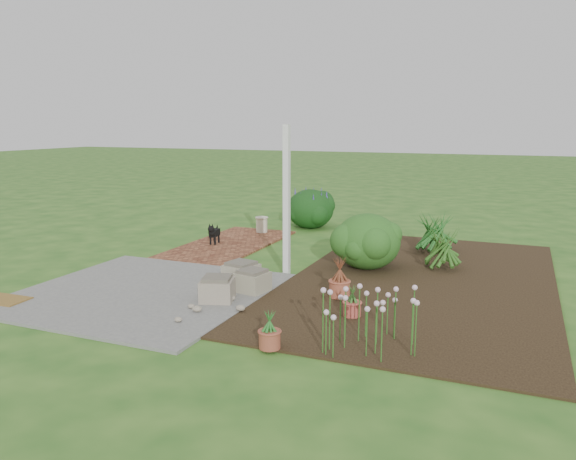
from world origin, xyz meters
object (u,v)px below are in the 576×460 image
at_px(black_dog, 214,232).
at_px(evergreen_shrub, 367,240).
at_px(stone_trough_near, 217,290).
at_px(cream_ceramic_urn, 262,225).

bearing_deg(black_dog, evergreen_shrub, -19.97).
bearing_deg(black_dog, stone_trough_near, -69.19).
bearing_deg(cream_ceramic_urn, black_dog, -103.08).
height_order(black_dog, evergreen_shrub, evergreen_shrub).
bearing_deg(cream_ceramic_urn, evergreen_shrub, -35.28).
relative_size(stone_trough_near, cream_ceramic_urn, 1.30).
height_order(stone_trough_near, cream_ceramic_urn, cream_ceramic_urn).
xyz_separation_m(black_dog, evergreen_shrub, (3.42, -0.60, 0.23)).
bearing_deg(black_dog, cream_ceramic_urn, 66.94).
distance_m(stone_trough_near, cream_ceramic_urn, 5.09).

